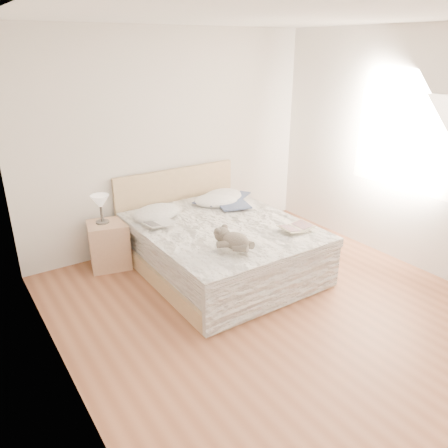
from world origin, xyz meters
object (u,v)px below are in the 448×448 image
(teddy_bear, at_px, (236,247))
(childrens_book, at_px, (296,228))
(nightstand, at_px, (109,245))
(bed, at_px, (218,245))
(table_lamp, at_px, (100,203))
(photo_book, at_px, (159,224))

(teddy_bear, bearing_deg, childrens_book, -16.72)
(nightstand, bearing_deg, bed, -36.29)
(nightstand, distance_m, teddy_bear, 1.74)
(table_lamp, xyz_separation_m, photo_book, (0.46, -0.55, -0.17))
(bed, height_order, table_lamp, bed)
(nightstand, height_order, table_lamp, table_lamp)
(table_lamp, xyz_separation_m, childrens_book, (1.65, -1.49, -0.17))
(bed, height_order, teddy_bear, bed)
(bed, bearing_deg, photo_book, 157.96)
(bed, xyz_separation_m, childrens_book, (0.57, -0.69, 0.32))
(table_lamp, relative_size, teddy_bear, 0.91)
(nightstand, relative_size, photo_book, 1.75)
(childrens_book, xyz_separation_m, teddy_bear, (-0.86, -0.07, 0.02))
(bed, distance_m, photo_book, 0.75)
(bed, bearing_deg, table_lamp, 143.36)
(photo_book, xyz_separation_m, teddy_bear, (0.33, -1.02, 0.02))
(photo_book, relative_size, childrens_book, 0.86)
(nightstand, bearing_deg, teddy_bear, -63.85)
(bed, xyz_separation_m, table_lamp, (-1.08, 0.80, 0.49))
(table_lamp, distance_m, photo_book, 0.73)
(bed, distance_m, nightstand, 1.29)
(nightstand, bearing_deg, photo_book, -50.83)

